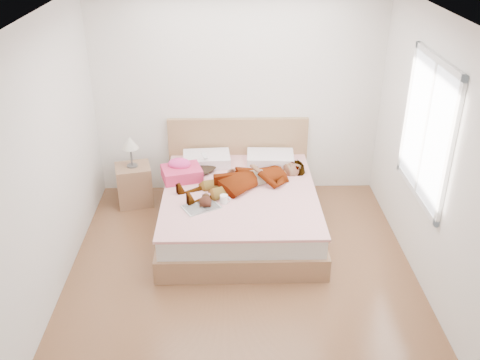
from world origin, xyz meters
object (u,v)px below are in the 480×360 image
at_px(magazine, 201,207).
at_px(coffee_mug, 224,199).
at_px(woman, 247,176).
at_px(phone, 204,156).
at_px(towel, 181,171).
at_px(nightstand, 134,182).
at_px(plush_toy, 206,201).
at_px(bed, 240,205).

xyz_separation_m(magazine, coffee_mug, (0.25, 0.09, 0.04)).
xyz_separation_m(woman, coffee_mug, (-0.26, -0.43, -0.06)).
distance_m(phone, towel, 0.36).
height_order(towel, nightstand, nightstand).
distance_m(towel, plush_toy, 0.73).
height_order(woman, bed, bed).
bearing_deg(magazine, nightstand, 131.47).
xyz_separation_m(woman, bed, (-0.08, -0.07, -0.35)).
height_order(magazine, plush_toy, plush_toy).
bearing_deg(phone, towel, -166.67).
relative_size(bed, towel, 3.93).
distance_m(plush_toy, nightstand, 1.39).
xyz_separation_m(plush_toy, nightstand, (-0.94, 0.98, -0.27)).
xyz_separation_m(magazine, plush_toy, (0.05, 0.04, 0.05)).
distance_m(phone, plush_toy, 0.89).
xyz_separation_m(phone, magazine, (-0.01, -0.92, -0.18)).
height_order(bed, towel, bed).
distance_m(phone, magazine, 0.94).
bearing_deg(coffee_mug, nightstand, 141.00).
distance_m(phone, bed, 0.76).
height_order(phone, plush_toy, phone).
bearing_deg(magazine, coffee_mug, 20.01).
relative_size(towel, plush_toy, 2.55).
relative_size(magazine, plush_toy, 2.20).
distance_m(magazine, coffee_mug, 0.27).
relative_size(bed, coffee_mug, 16.08).
xyz_separation_m(coffee_mug, plush_toy, (-0.20, -0.05, 0.01)).
bearing_deg(magazine, phone, 89.59).
distance_m(bed, coffee_mug, 0.49).
xyz_separation_m(phone, coffee_mug, (0.24, -0.83, -0.14)).
xyz_separation_m(magazine, nightstand, (-0.90, 1.02, -0.22)).
bearing_deg(coffee_mug, bed, 63.97).
distance_m(bed, plush_toy, 0.63).
relative_size(woman, plush_toy, 7.83).
height_order(bed, nightstand, bed).
height_order(woman, phone, woman).
relative_size(coffee_mug, plush_toy, 0.62).
bearing_deg(magazine, bed, 46.93).
relative_size(bed, nightstand, 2.28).
relative_size(towel, magazine, 1.16).
bearing_deg(phone, coffee_mug, -100.22).
bearing_deg(phone, magazine, -116.71).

